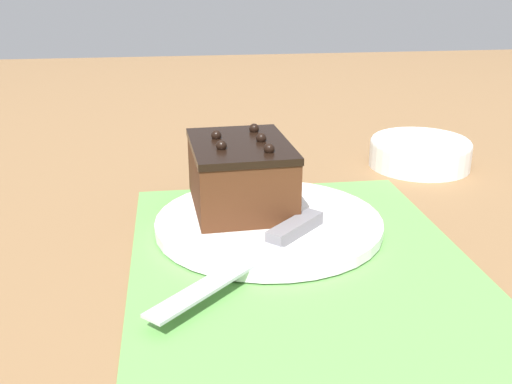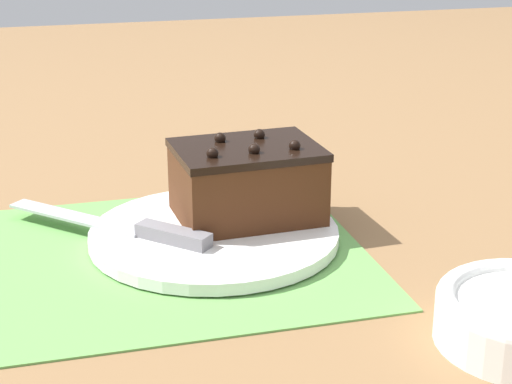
% 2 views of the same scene
% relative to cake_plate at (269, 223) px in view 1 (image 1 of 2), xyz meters
% --- Properties ---
extents(ground_plane, '(3.00, 3.00, 0.00)m').
position_rel_cake_plate_xyz_m(ground_plane, '(0.09, 0.02, -0.01)').
color(ground_plane, olive).
extents(placemat_woven, '(0.46, 0.34, 0.00)m').
position_rel_cake_plate_xyz_m(placemat_woven, '(0.09, 0.02, -0.01)').
color(placemat_woven, '#609E4C').
rests_on(placemat_woven, ground_plane).
extents(cake_plate, '(0.25, 0.25, 0.01)m').
position_rel_cake_plate_xyz_m(cake_plate, '(0.00, 0.00, 0.00)').
color(cake_plate, white).
rests_on(cake_plate, placemat_woven).
extents(chocolate_cake, '(0.15, 0.12, 0.09)m').
position_rel_cake_plate_xyz_m(chocolate_cake, '(-0.04, -0.03, 0.04)').
color(chocolate_cake, '#472614').
rests_on(chocolate_cake, cake_plate).
extents(serving_knife, '(0.19, 0.19, 0.01)m').
position_rel_cake_plate_xyz_m(serving_knife, '(0.07, -0.01, 0.01)').
color(serving_knife, slate).
rests_on(serving_knife, cake_plate).
extents(small_bowl, '(0.15, 0.15, 0.04)m').
position_rel_cake_plate_xyz_m(small_bowl, '(-0.20, 0.26, 0.01)').
color(small_bowl, white).
rests_on(small_bowl, ground_plane).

